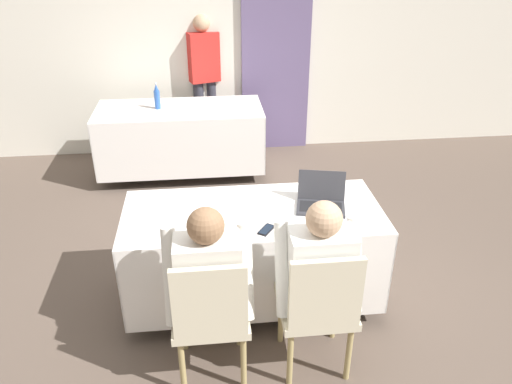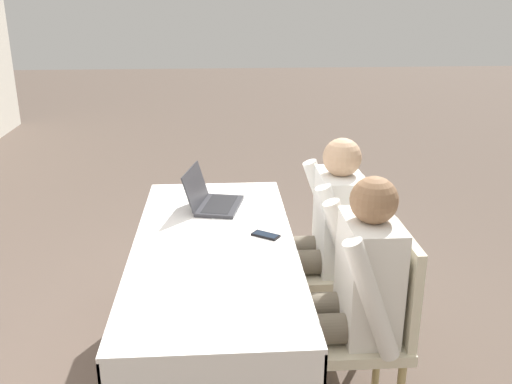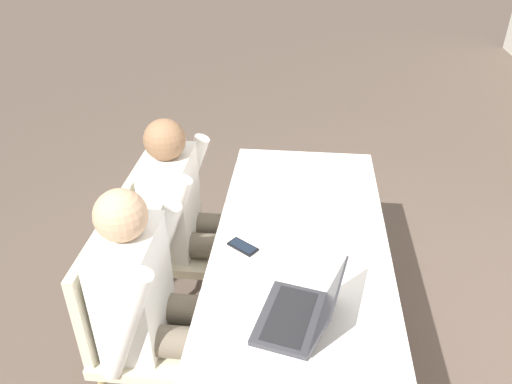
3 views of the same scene
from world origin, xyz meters
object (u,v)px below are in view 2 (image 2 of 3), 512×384
object	(u,v)px
chair_near_left	(371,320)
person_white_shirt	(324,231)
laptop	(212,200)
chair_near_right	(342,257)
cell_phone	(266,235)
person_checkered_shirt	(350,289)

from	to	relation	value
chair_near_left	person_white_shirt	size ratio (longest dim) A/B	0.78
laptop	chair_near_right	bearing A→B (deg)	-89.46
cell_phone	chair_near_left	size ratio (longest dim) A/B	0.16
cell_phone	chair_near_left	xyz separation A→B (m)	(-0.37, -0.44, -0.26)
laptop	person_white_shirt	xyz separation A→B (m)	(-0.15, -0.59, -0.13)
laptop	cell_phone	distance (m)	0.48
laptop	person_white_shirt	world-z (taller)	person_white_shirt
cell_phone	person_checkered_shirt	distance (m)	0.51
laptop	chair_near_left	xyz separation A→B (m)	(-0.78, -0.70, -0.29)
laptop	chair_near_right	xyz separation A→B (m)	(-0.15, -0.70, -0.29)
cell_phone	chair_near_right	distance (m)	0.57
chair_near_right	person_checkered_shirt	size ratio (longest dim) A/B	0.78
chair_near_left	chair_near_right	bearing A→B (deg)	-180.00
cell_phone	person_white_shirt	xyz separation A→B (m)	(0.25, -0.33, -0.10)
laptop	person_checkered_shirt	size ratio (longest dim) A/B	0.32
person_checkered_shirt	laptop	bearing A→B (deg)	-142.68
laptop	person_checkered_shirt	xyz separation A→B (m)	(-0.78, -0.59, -0.13)
laptop	chair_near_right	distance (m)	0.77
chair_near_right	person_checkered_shirt	xyz separation A→B (m)	(-0.63, 0.10, 0.16)
cell_phone	chair_near_left	distance (m)	0.63
laptop	person_white_shirt	size ratio (longest dim) A/B	0.32
laptop	cell_phone	bearing A→B (deg)	-134.57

